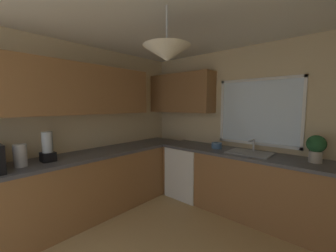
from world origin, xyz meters
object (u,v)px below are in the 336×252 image
kettle (20,156)px  potted_plant (316,147)px  sink_assembly (250,153)px  dishwasher (189,171)px  bowl (217,146)px  blender_appliance (48,148)px

kettle → potted_plant: size_ratio=0.76×
sink_assembly → dishwasher: bearing=-177.9°
bowl → blender_appliance: blender_appliance is taller
kettle → potted_plant: 3.39m
dishwasher → bowl: size_ratio=5.30×
kettle → sink_assembly: (1.67, 2.33, -0.11)m
blender_appliance → kettle: bearing=-86.0°
bowl → blender_appliance: bearing=-119.9°
kettle → bowl: kettle is taller
kettle → sink_assembly: size_ratio=0.44×
dishwasher → bowl: bowl is taller
blender_appliance → potted_plant: bearing=40.5°
potted_plant → bowl: (-1.27, -0.05, -0.14)m
kettle → blender_appliance: bearing=94.0°
sink_assembly → bowl: size_ratio=3.50×
potted_plant → kettle: bearing=-135.6°
potted_plant → bowl: bearing=-177.7°
sink_assembly → bowl: bearing=-179.2°
kettle → bowl: 2.59m
bowl → kettle: bearing=-116.4°
dishwasher → bowl: bearing=3.3°
kettle → potted_plant: bearing=44.4°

